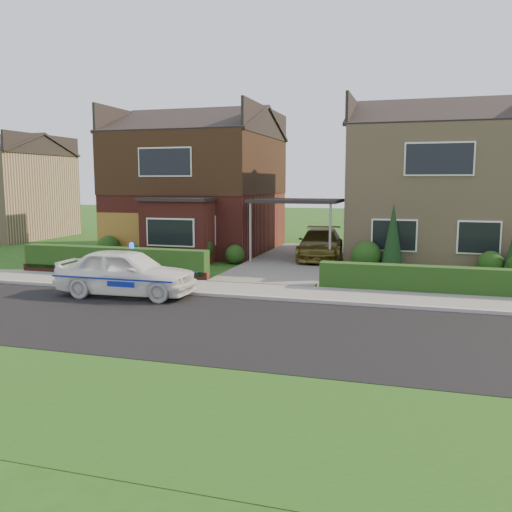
% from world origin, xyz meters
% --- Properties ---
extents(ground, '(120.00, 120.00, 0.00)m').
position_xyz_m(ground, '(0.00, 0.00, 0.00)').
color(ground, '#1E4713').
rests_on(ground, ground).
extents(road, '(60.00, 6.00, 0.02)m').
position_xyz_m(road, '(0.00, 0.00, 0.00)').
color(road, black).
rests_on(road, ground).
extents(kerb, '(60.00, 0.16, 0.12)m').
position_xyz_m(kerb, '(0.00, 3.05, 0.06)').
color(kerb, '#9E9993').
rests_on(kerb, ground).
extents(sidewalk, '(60.00, 2.00, 0.10)m').
position_xyz_m(sidewalk, '(0.00, 4.10, 0.05)').
color(sidewalk, slate).
rests_on(sidewalk, ground).
extents(grass_verge, '(60.00, 4.00, 0.01)m').
position_xyz_m(grass_verge, '(0.00, -5.00, 0.00)').
color(grass_verge, '#1E4713').
rests_on(grass_verge, ground).
extents(driveway, '(3.80, 12.00, 0.12)m').
position_xyz_m(driveway, '(0.00, 11.00, 0.06)').
color(driveway, '#666059').
rests_on(driveway, ground).
extents(house_left, '(7.50, 9.53, 7.25)m').
position_xyz_m(house_left, '(-5.78, 13.90, 3.81)').
color(house_left, maroon).
rests_on(house_left, ground).
extents(house_right, '(7.50, 8.06, 7.25)m').
position_xyz_m(house_right, '(5.80, 13.99, 3.66)').
color(house_right, tan).
rests_on(house_right, ground).
extents(carport_link, '(3.80, 3.00, 2.77)m').
position_xyz_m(carport_link, '(0.00, 10.95, 2.66)').
color(carport_link, black).
rests_on(carport_link, ground).
extents(garage_door, '(2.20, 0.10, 2.10)m').
position_xyz_m(garage_door, '(-8.25, 9.96, 1.05)').
color(garage_door, brown).
rests_on(garage_door, ground).
extents(dwarf_wall, '(7.70, 0.25, 0.36)m').
position_xyz_m(dwarf_wall, '(-5.80, 5.30, 0.18)').
color(dwarf_wall, maroon).
rests_on(dwarf_wall, ground).
extents(hedge_left, '(7.50, 0.55, 0.90)m').
position_xyz_m(hedge_left, '(-5.80, 5.45, 0.00)').
color(hedge_left, '#113611').
rests_on(hedge_left, ground).
extents(hedge_right, '(7.50, 0.55, 0.80)m').
position_xyz_m(hedge_right, '(5.80, 5.35, 0.00)').
color(hedge_right, '#113611').
rests_on(hedge_right, ground).
extents(shrub_left_far, '(1.08, 1.08, 1.08)m').
position_xyz_m(shrub_left_far, '(-8.50, 9.50, 0.54)').
color(shrub_left_far, '#113611').
rests_on(shrub_left_far, ground).
extents(shrub_left_mid, '(1.32, 1.32, 1.32)m').
position_xyz_m(shrub_left_mid, '(-4.00, 9.30, 0.66)').
color(shrub_left_mid, '#113611').
rests_on(shrub_left_mid, ground).
extents(shrub_left_near, '(0.84, 0.84, 0.84)m').
position_xyz_m(shrub_left_near, '(-2.40, 9.60, 0.42)').
color(shrub_left_near, '#113611').
rests_on(shrub_left_near, ground).
extents(shrub_right_near, '(1.20, 1.20, 1.20)m').
position_xyz_m(shrub_right_near, '(3.20, 9.40, 0.60)').
color(shrub_right_near, '#113611').
rests_on(shrub_right_near, ground).
extents(shrub_right_mid, '(0.96, 0.96, 0.96)m').
position_xyz_m(shrub_right_mid, '(7.80, 9.50, 0.48)').
color(shrub_right_mid, '#113611').
rests_on(shrub_right_mid, ground).
extents(conifer_a, '(0.90, 0.90, 2.60)m').
position_xyz_m(conifer_a, '(4.20, 9.20, 1.30)').
color(conifer_a, black).
rests_on(conifer_a, ground).
extents(neighbour_left, '(6.50, 7.00, 5.20)m').
position_xyz_m(neighbour_left, '(-20.00, 16.00, 2.60)').
color(neighbour_left, tan).
rests_on(neighbour_left, ground).
extents(police_car, '(3.99, 4.41, 1.64)m').
position_xyz_m(police_car, '(-3.52, 2.40, 0.74)').
color(police_car, white).
rests_on(police_car, ground).
extents(driveway_car, '(2.31, 4.76, 1.34)m').
position_xyz_m(driveway_car, '(1.00, 11.48, 0.79)').
color(driveway_car, brown).
rests_on(driveway_car, driveway).
extents(potted_plant_a, '(0.51, 0.43, 0.83)m').
position_xyz_m(potted_plant_a, '(-6.95, 9.00, 0.42)').
color(potted_plant_a, gray).
rests_on(potted_plant_a, ground).
extents(potted_plant_b, '(0.47, 0.44, 0.67)m').
position_xyz_m(potted_plant_b, '(-4.76, 6.00, 0.34)').
color(potted_plant_b, gray).
rests_on(potted_plant_b, ground).
extents(potted_plant_c, '(0.48, 0.48, 0.73)m').
position_xyz_m(potted_plant_c, '(-5.57, 6.86, 0.36)').
color(potted_plant_c, gray).
rests_on(potted_plant_c, ground).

